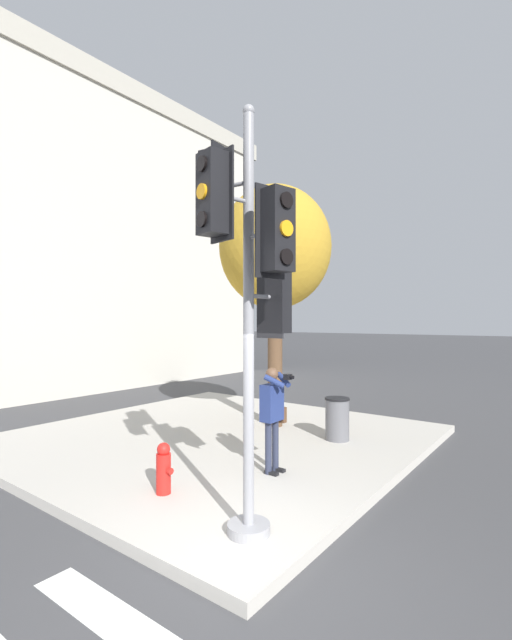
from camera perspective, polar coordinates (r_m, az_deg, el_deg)
The scene contains 8 objects.
ground_plane at distance 5.21m, azimuth -2.25°, elevation -30.72°, with size 160.00×160.00×0.00m, color #424244.
sidewalk_corner at distance 9.77m, azimuth -5.29°, elevation -15.39°, with size 8.00×8.00×0.15m.
traffic_signal_pole at distance 5.04m, azimuth -1.33°, elevation 7.12°, with size 1.34×1.34×5.04m.
person_photographer at distance 7.21m, azimuth 2.29°, elevation -11.84°, with size 0.58×0.54×1.72m.
street_tree at distance 10.31m, azimuth 2.55°, elevation 9.41°, with size 2.66×2.66×5.71m.
fire_hydrant at distance 6.67m, azimuth -12.22°, elevation -18.78°, with size 0.21×0.27×0.73m.
trash_bin at distance 9.35m, azimuth 10.77°, elevation -12.80°, with size 0.52×0.52×0.88m.
building_right at distance 23.36m, azimuth -22.88°, elevation 8.27°, with size 13.50×12.40×12.07m.
Camera 1 is at (-3.47, -2.83, 2.66)m, focal length 24.00 mm.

